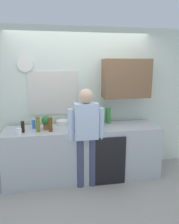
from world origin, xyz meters
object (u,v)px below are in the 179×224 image
Objects in this scene: bottle_green_wine at (102,117)px; mixing_bowl at (62,122)px; bottle_clear_soda at (108,116)px; dish_soap at (34,124)px; cup_white_mug at (19,131)px; coffee_maker at (92,116)px; person_at_sink at (86,130)px; bottle_dark_sauce at (23,127)px; potted_plant at (46,122)px; bottle_olive_oil at (38,124)px; bottle_amber_beer at (51,125)px.

bottle_green_wine is 0.70m from mixing_bowl.
bottle_clear_soda is 0.83m from mixing_bowl.
cup_white_mug is at bearing -125.75° from dish_soap.
coffee_maker is 3.47× the size of cup_white_mug.
bottle_green_wine is 0.19× the size of person_at_sink.
bottle_green_wine is (1.30, 0.14, 0.06)m from bottle_dark_sauce.
coffee_maker is at bearing 18.01° from cup_white_mug.
cup_white_mug is (-0.05, -0.10, -0.04)m from bottle_dark_sauce.
bottle_dark_sauce is 0.78× the size of potted_plant.
coffee_maker is at bearing 76.84° from person_at_sink.
person_at_sink is (0.74, -0.19, -0.09)m from bottle_olive_oil.
bottle_clear_soda is 1.56× the size of dish_soap.
bottle_olive_oil is at bearing -66.68° from dish_soap.
bottle_green_wine is at bearing -2.02° from dish_soap.
cup_white_mug is at bearing -161.99° from coffee_maker.
bottle_olive_oil reaches higher than dish_soap.
bottle_clear_soda reaches higher than bottle_amber_beer.
cup_white_mug is 0.34m from dish_soap.
bottle_clear_soda is 2.95× the size of cup_white_mug.
bottle_amber_beer is at bearing -156.04° from coffee_maker.
person_at_sink is (0.62, -0.30, -0.09)m from potted_plant.
bottle_green_wine is at bearing 2.13° from potted_plant.
bottle_green_wine reaches higher than dish_soap.
cup_white_mug reaches higher than mixing_bowl.
bottle_amber_beer is 0.89m from bottle_green_wine.
bottle_dark_sauce is 0.12m from cup_white_mug.
cup_white_mug is 0.53× the size of dish_soap.
bottle_dark_sauce is 1.49m from bottle_clear_soda.
bottle_clear_soda is at bearing 10.24° from potted_plant.
bottle_green_wine is 1.37m from cup_white_mug.
coffee_maker is at bearing 18.11° from bottle_olive_oil.
bottle_olive_oil is at bearing -161.89° from coffee_maker.
bottle_green_wine reaches higher than potted_plant.
person_at_sink is (-0.18, -0.49, -0.11)m from coffee_maker.
bottle_green_wine reaches higher than bottle_clear_soda.
person_at_sink is at bearing -14.49° from bottle_olive_oil.
coffee_maker is 1.32× the size of bottle_olive_oil.
dish_soap is (-1.30, -0.12, -0.06)m from bottle_clear_soda.
coffee_maker is 0.53m from person_at_sink.
bottle_clear_soda is 1.26m from bottle_olive_oil.
bottle_dark_sauce is at bearing 175.08° from person_at_sink.
bottle_amber_beer is 1.05× the size of mixing_bowl.
dish_soap is at bearing 113.32° from bottle_olive_oil.
potted_plant is at bearing -20.35° from dish_soap.
bottle_olive_oil is 0.17m from potted_plant.
bottle_clear_soda is 0.22m from bottle_green_wine.
bottle_olive_oil is 0.83× the size of bottle_green_wine.
bottle_amber_beer is at bearing -119.28° from mixing_bowl.
bottle_clear_soda is 1.11m from potted_plant.
coffee_maker is at bearing -177.91° from bottle_clear_soda.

